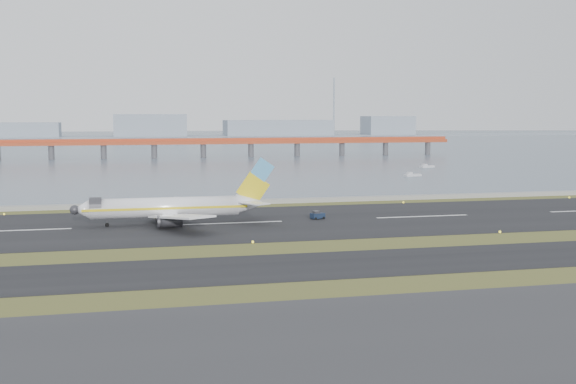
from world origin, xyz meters
TOP-DOWN VIEW (x-y plane):
  - ground at (0.00, 0.00)m, footprint 1000.00×1000.00m
  - apron_strip at (0.00, -55.00)m, footprint 1000.00×50.00m
  - taxiway_strip at (0.00, -12.00)m, footprint 1000.00×18.00m
  - runway_strip at (0.00, 30.00)m, footprint 1000.00×45.00m
  - seawall at (0.00, 60.00)m, footprint 1000.00×2.50m
  - bay_water at (0.00, 460.00)m, footprint 1400.00×800.00m
  - red_pier at (20.00, 250.00)m, footprint 260.00×5.00m
  - far_shoreline at (13.62, 620.00)m, footprint 1400.00×80.00m
  - airliner at (-11.12, 30.71)m, footprint 38.52×32.89m
  - pushback_tug at (17.75, 31.46)m, footprint 3.09×2.29m
  - workboat_near at (77.38, 123.46)m, footprint 6.64×3.52m
  - workboat_far at (99.69, 161.14)m, footprint 6.73×3.92m

SIDE VIEW (x-z plane):
  - ground at x=0.00m, z-range 0.00..0.00m
  - bay_water at x=0.00m, z-range -0.65..0.65m
  - apron_strip at x=0.00m, z-range 0.00..0.10m
  - taxiway_strip at x=0.00m, z-range 0.00..0.10m
  - runway_strip at x=0.00m, z-range 0.00..0.10m
  - workboat_near at x=77.38m, z-range -0.28..1.26m
  - workboat_far at x=99.69m, z-range -0.29..1.27m
  - seawall at x=0.00m, z-range 0.00..1.00m
  - pushback_tug at x=17.75m, z-range -0.03..1.74m
  - airliner at x=-11.12m, z-range -2.94..9.86m
  - far_shoreline at x=13.62m, z-range -24.18..36.32m
  - red_pier at x=20.00m, z-range 2.18..12.38m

